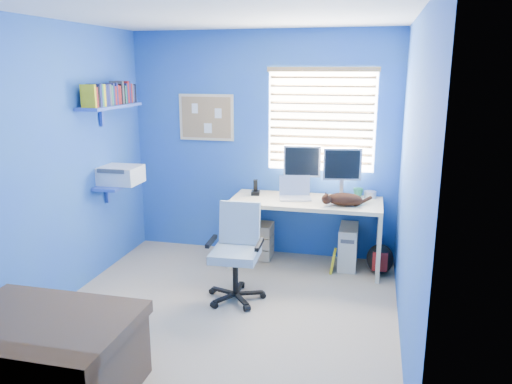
% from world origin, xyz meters
% --- Properties ---
extents(floor, '(3.00, 3.20, 0.00)m').
position_xyz_m(floor, '(0.00, 0.00, 0.00)').
color(floor, tan).
rests_on(floor, ground).
extents(ceiling, '(3.00, 3.20, 0.00)m').
position_xyz_m(ceiling, '(0.00, 0.00, 2.50)').
color(ceiling, white).
rests_on(ceiling, wall_back).
extents(wall_back, '(3.00, 0.01, 2.50)m').
position_xyz_m(wall_back, '(0.00, 1.60, 1.25)').
color(wall_back, blue).
rests_on(wall_back, ground).
extents(wall_front, '(3.00, 0.01, 2.50)m').
position_xyz_m(wall_front, '(0.00, -1.60, 1.25)').
color(wall_front, blue).
rests_on(wall_front, ground).
extents(wall_left, '(0.01, 3.20, 2.50)m').
position_xyz_m(wall_left, '(-1.50, 0.00, 1.25)').
color(wall_left, blue).
rests_on(wall_left, ground).
extents(wall_right, '(0.01, 3.20, 2.50)m').
position_xyz_m(wall_right, '(1.50, 0.00, 1.25)').
color(wall_right, blue).
rests_on(wall_right, ground).
extents(desk, '(1.58, 0.65, 0.74)m').
position_xyz_m(desk, '(0.55, 1.26, 0.37)').
color(desk, beige).
rests_on(desk, floor).
extents(laptop, '(0.38, 0.33, 0.22)m').
position_xyz_m(laptop, '(0.43, 1.27, 0.85)').
color(laptop, silver).
rests_on(laptop, desk).
extents(monitor_left, '(0.41, 0.17, 0.54)m').
position_xyz_m(monitor_left, '(0.47, 1.50, 1.01)').
color(monitor_left, silver).
rests_on(monitor_left, desk).
extents(monitor_right, '(0.41, 0.19, 0.54)m').
position_xyz_m(monitor_right, '(0.90, 1.43, 1.01)').
color(monitor_right, silver).
rests_on(monitor_right, desk).
extents(phone, '(0.11, 0.12, 0.17)m').
position_xyz_m(phone, '(-0.02, 1.35, 0.82)').
color(phone, black).
rests_on(phone, desk).
extents(mug, '(0.10, 0.09, 0.10)m').
position_xyz_m(mug, '(1.08, 1.49, 0.79)').
color(mug, '#20774C').
rests_on(mug, desk).
extents(cd_spindle, '(0.13, 0.13, 0.07)m').
position_xyz_m(cd_spindle, '(1.21, 1.51, 0.78)').
color(cd_spindle, silver).
rests_on(cd_spindle, desk).
extents(cat, '(0.41, 0.32, 0.13)m').
position_xyz_m(cat, '(0.96, 1.13, 0.80)').
color(cat, black).
rests_on(cat, desk).
extents(tower_pc, '(0.19, 0.44, 0.45)m').
position_xyz_m(tower_pc, '(1.00, 1.35, 0.23)').
color(tower_pc, beige).
rests_on(tower_pc, floor).
extents(drawer_boxes, '(0.35, 0.28, 0.41)m').
position_xyz_m(drawer_boxes, '(-0.02, 1.38, 0.20)').
color(drawer_boxes, tan).
rests_on(drawer_boxes, floor).
extents(yellow_book, '(0.03, 0.17, 0.24)m').
position_xyz_m(yellow_book, '(0.86, 1.15, 0.12)').
color(yellow_book, yellow).
rests_on(yellow_book, floor).
extents(backpack, '(0.28, 0.22, 0.32)m').
position_xyz_m(backpack, '(1.34, 1.22, 0.16)').
color(backpack, black).
rests_on(backpack, floor).
extents(bed_corner, '(1.12, 0.80, 0.54)m').
position_xyz_m(bed_corner, '(-0.80, -1.34, 0.27)').
color(bed_corner, '#4D3928').
rests_on(bed_corner, floor).
extents(office_chair, '(0.54, 0.54, 0.88)m').
position_xyz_m(office_chair, '(0.04, 0.34, 0.33)').
color(office_chair, black).
rests_on(office_chair, floor).
extents(window_blinds, '(1.15, 0.05, 1.10)m').
position_xyz_m(window_blinds, '(0.65, 1.57, 1.55)').
color(window_blinds, white).
rests_on(window_blinds, ground).
extents(corkboard, '(0.64, 0.02, 0.52)m').
position_xyz_m(corkboard, '(-0.65, 1.58, 1.55)').
color(corkboard, beige).
rests_on(corkboard, ground).
extents(wall_shelves, '(0.42, 0.90, 1.05)m').
position_xyz_m(wall_shelves, '(-1.35, 0.75, 1.43)').
color(wall_shelves, '#3451B9').
rests_on(wall_shelves, ground).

